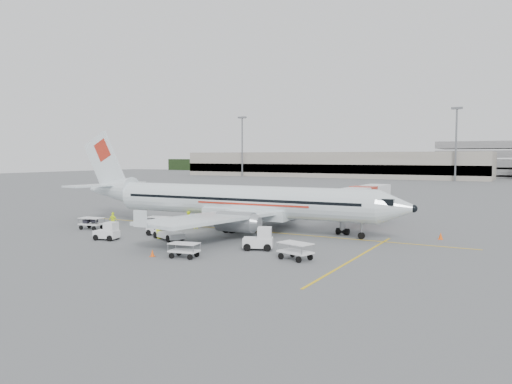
# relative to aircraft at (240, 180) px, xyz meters

# --- Properties ---
(ground) EXTENTS (360.00, 360.00, 0.00)m
(ground) POSITION_rel_aircraft_xyz_m (0.72, 0.09, -5.13)
(ground) COLOR #56595B
(stripe_lead) EXTENTS (44.00, 0.20, 0.01)m
(stripe_lead) POSITION_rel_aircraft_xyz_m (0.72, 0.09, -5.13)
(stripe_lead) COLOR yellow
(stripe_lead) RESTS_ON ground
(stripe_cross) EXTENTS (0.20, 20.00, 0.01)m
(stripe_cross) POSITION_rel_aircraft_xyz_m (14.72, -7.91, -5.13)
(stripe_cross) COLOR yellow
(stripe_cross) RESTS_ON ground
(terminal_west) EXTENTS (110.00, 22.00, 9.00)m
(terminal_west) POSITION_rel_aircraft_xyz_m (-39.28, 130.09, -0.63)
(terminal_west) COLOR gray
(terminal_west) RESTS_ON ground
(treeline) EXTENTS (300.00, 3.00, 6.00)m
(treeline) POSITION_rel_aircraft_xyz_m (0.72, 175.09, -2.13)
(treeline) COLOR black
(treeline) RESTS_ON ground
(mast_west) EXTENTS (3.20, 1.20, 22.00)m
(mast_west) POSITION_rel_aircraft_xyz_m (-69.28, 118.09, 5.87)
(mast_west) COLOR slate
(mast_west) RESTS_ON ground
(mast_center) EXTENTS (3.20, 1.20, 22.00)m
(mast_center) POSITION_rel_aircraft_xyz_m (5.72, 118.09, 5.87)
(mast_center) COLOR slate
(mast_center) RESTS_ON ground
(aircraft) EXTENTS (38.32, 30.58, 10.26)m
(aircraft) POSITION_rel_aircraft_xyz_m (0.00, 0.00, 0.00)
(aircraft) COLOR white
(aircraft) RESTS_ON ground
(jet_bridge) EXTENTS (3.57, 16.68, 4.36)m
(jet_bridge) POSITION_rel_aircraft_xyz_m (10.36, 8.21, -2.95)
(jet_bridge) COLOR white
(jet_bridge) RESTS_ON ground
(belt_loader) EXTENTS (5.00, 3.51, 2.54)m
(belt_loader) POSITION_rel_aircraft_xyz_m (-2.74, -8.06, -3.86)
(belt_loader) COLOR white
(belt_loader) RESTS_ON ground
(tug_fore) EXTENTS (2.72, 2.19, 1.84)m
(tug_fore) POSITION_rel_aircraft_xyz_m (6.77, -8.55, -4.21)
(tug_fore) COLOR white
(tug_fore) RESTS_ON ground
(tug_mid) EXTENTS (2.24, 1.29, 1.73)m
(tug_mid) POSITION_rel_aircraft_xyz_m (-5.01, -6.66, -4.27)
(tug_mid) COLOR white
(tug_mid) RESTS_ON ground
(tug_aft) EXTENTS (2.31, 1.61, 1.63)m
(tug_aft) POSITION_rel_aircraft_xyz_m (-7.49, -10.99, -4.32)
(tug_aft) COLOR white
(tug_aft) RESTS_ON ground
(cart_loaded_a) EXTENTS (2.54, 1.76, 1.22)m
(cart_loaded_a) POSITION_rel_aircraft_xyz_m (-8.19, -2.86, -4.52)
(cart_loaded_a) COLOR white
(cart_loaded_a) RESTS_ON ground
(cart_loaded_b) EXTENTS (2.53, 1.68, 1.24)m
(cart_loaded_b) POSITION_rel_aircraft_xyz_m (-13.68, -7.01, -4.51)
(cart_loaded_b) COLOR white
(cart_loaded_b) RESTS_ON ground
(cart_empty_a) EXTENTS (2.34, 1.62, 1.13)m
(cart_empty_a) POSITION_rel_aircraft_xyz_m (3.51, -14.01, -4.57)
(cart_empty_a) COLOR white
(cart_empty_a) RESTS_ON ground
(cart_empty_b) EXTENTS (2.77, 2.10, 1.28)m
(cart_empty_b) POSITION_rel_aircraft_xyz_m (11.06, -10.68, -4.49)
(cart_empty_b) COLOR white
(cart_empty_b) RESTS_ON ground
(cone_nose) EXTENTS (0.41, 0.41, 0.67)m
(cone_nose) POSITION_rel_aircraft_xyz_m (18.90, 3.86, -4.80)
(cone_nose) COLOR #FF560D
(cone_nose) RESTS_ON ground
(cone_port) EXTENTS (0.34, 0.34, 0.55)m
(cone_port) POSITION_rel_aircraft_xyz_m (6.22, 15.65, -4.86)
(cone_port) COLOR #FF560D
(cone_port) RESTS_ON ground
(cone_stbd) EXTENTS (0.34, 0.34, 0.55)m
(cone_stbd) POSITION_rel_aircraft_xyz_m (1.13, -14.80, -4.86)
(cone_stbd) COLOR #FF560D
(cone_stbd) RESTS_ON ground
(crew_a) EXTENTS (0.69, 0.60, 1.60)m
(crew_a) POSITION_rel_aircraft_xyz_m (-4.50, -1.41, -4.33)
(crew_a) COLOR #CEE618
(crew_a) RESTS_ON ground
(crew_b) EXTENTS (1.07, 1.11, 1.80)m
(crew_b) POSITION_rel_aircraft_xyz_m (-5.49, -1.41, -4.23)
(crew_b) COLOR #CEE618
(crew_b) RESTS_ON ground
(crew_c) EXTENTS (0.84, 1.17, 1.64)m
(crew_c) POSITION_rel_aircraft_xyz_m (-3.82, -8.10, -4.31)
(crew_c) COLOR #CEE618
(crew_c) RESTS_ON ground
(crew_d) EXTENTS (1.02, 0.47, 1.70)m
(crew_d) POSITION_rel_aircraft_xyz_m (-12.28, -5.37, -4.28)
(crew_d) COLOR #CEE618
(crew_d) RESTS_ON ground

